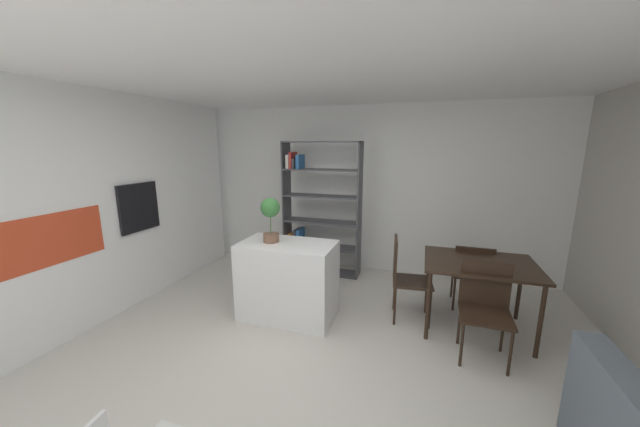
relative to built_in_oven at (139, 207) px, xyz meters
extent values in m
plane|color=beige|center=(2.39, -0.67, -1.25)|extent=(8.45, 8.45, 0.00)
cube|color=white|center=(2.39, -0.67, 1.41)|extent=(6.16, 5.47, 0.06)
cube|color=white|center=(2.39, 2.03, 0.07)|extent=(6.16, 0.06, 2.63)
cube|color=white|center=(-0.33, -0.67, 0.07)|extent=(0.61, 4.92, 2.63)
cube|color=#CC4223|center=(-0.02, -1.03, -0.14)|extent=(0.01, 1.03, 0.51)
cube|color=black|center=(0.00, 0.00, 0.00)|extent=(0.04, 0.57, 0.61)
cylinder|color=#B7BABC|center=(-0.03, 0.00, 0.25)|extent=(0.02, 0.46, 0.02)
cube|color=white|center=(1.98, 0.15, -0.79)|extent=(1.10, 0.62, 0.92)
cylinder|color=brown|center=(1.78, 0.14, -0.28)|extent=(0.19, 0.19, 0.10)
cylinder|color=#476633|center=(1.78, 0.14, -0.12)|extent=(0.01, 0.01, 0.22)
sphere|color=#367236|center=(1.78, 0.14, 0.07)|extent=(0.22, 0.22, 0.22)
cube|color=#4C4C51|center=(1.33, 1.62, -0.21)|extent=(0.02, 0.33, 2.08)
cube|color=#4C4C51|center=(2.53, 1.62, -0.21)|extent=(0.02, 0.33, 2.08)
cube|color=#4C4C51|center=(1.93, 1.62, 0.82)|extent=(1.22, 0.33, 0.02)
cube|color=#4C4C51|center=(1.93, 1.62, -1.24)|extent=(1.22, 0.33, 0.02)
cube|color=#4C4C51|center=(1.93, 1.62, -0.82)|extent=(1.17, 0.33, 0.02)
cube|color=#4C4C51|center=(1.93, 1.62, -0.41)|extent=(1.17, 0.33, 0.02)
cube|color=#4C4C51|center=(1.93, 1.62, -0.01)|extent=(1.17, 0.33, 0.02)
cube|color=#4C4C51|center=(1.93, 1.62, 0.40)|extent=(1.17, 0.33, 0.02)
cube|color=orange|center=(1.42, 1.62, -0.72)|extent=(0.06, 0.27, 0.18)
cube|color=#38383D|center=(1.50, 1.62, -0.69)|extent=(0.05, 0.27, 0.24)
cube|color=#2D6BAD|center=(1.56, 1.62, -0.69)|extent=(0.05, 0.27, 0.25)
cube|color=silver|center=(1.41, 1.62, 0.52)|extent=(0.05, 0.27, 0.21)
cube|color=red|center=(1.46, 1.62, 0.54)|extent=(0.03, 0.27, 0.26)
cube|color=#38383D|center=(1.51, 1.62, 0.49)|extent=(0.04, 0.27, 0.15)
cube|color=#2D6BAD|center=(1.58, 1.62, 0.52)|extent=(0.05, 0.27, 0.21)
cube|color=black|center=(4.06, 0.54, -0.48)|extent=(1.13, 0.87, 0.03)
cylinder|color=black|center=(3.56, 0.16, -0.87)|extent=(0.04, 0.04, 0.76)
cylinder|color=black|center=(4.57, 0.16, -0.87)|extent=(0.04, 0.04, 0.76)
cylinder|color=black|center=(3.56, 0.92, -0.87)|extent=(0.04, 0.04, 0.76)
cylinder|color=black|center=(4.57, 0.92, -0.87)|extent=(0.04, 0.04, 0.76)
cube|color=black|center=(4.06, -0.02, -0.80)|extent=(0.47, 0.44, 0.03)
cube|color=black|center=(4.07, 0.18, -0.56)|extent=(0.46, 0.04, 0.46)
cylinder|color=black|center=(3.86, -0.20, -1.03)|extent=(0.03, 0.03, 0.44)
cylinder|color=black|center=(4.26, -0.21, -1.03)|extent=(0.03, 0.03, 0.44)
cylinder|color=black|center=(3.87, 0.17, -1.03)|extent=(0.03, 0.03, 0.44)
cylinder|color=black|center=(4.27, 0.16, -1.03)|extent=(0.03, 0.03, 0.44)
cube|color=black|center=(3.38, 0.54, -0.78)|extent=(0.48, 0.46, 0.03)
cube|color=black|center=(3.17, 0.52, -0.52)|extent=(0.07, 0.42, 0.50)
cylinder|color=black|center=(3.58, 0.38, -1.02)|extent=(0.03, 0.03, 0.46)
cylinder|color=black|center=(3.55, 0.74, -1.02)|extent=(0.03, 0.03, 0.46)
cylinder|color=black|center=(3.21, 0.34, -1.02)|extent=(0.03, 0.03, 0.46)
cylinder|color=black|center=(3.17, 0.70, -1.02)|extent=(0.03, 0.03, 0.46)
cube|color=black|center=(4.06, 1.10, -0.81)|extent=(0.44, 0.44, 0.03)
cube|color=black|center=(4.06, 0.89, -0.60)|extent=(0.44, 0.03, 0.38)
cylinder|color=black|center=(4.25, 1.28, -1.04)|extent=(0.03, 0.03, 0.43)
cylinder|color=black|center=(3.88, 1.29, -1.04)|extent=(0.03, 0.03, 0.43)
cylinder|color=black|center=(4.25, 0.90, -1.04)|extent=(0.03, 0.03, 0.43)
cylinder|color=black|center=(3.87, 0.91, -1.04)|extent=(0.03, 0.03, 0.43)
camera|label=1|loc=(3.44, -3.15, 0.77)|focal=18.23mm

